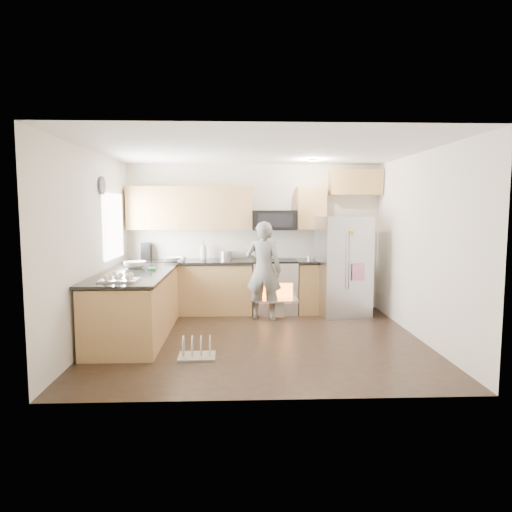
{
  "coord_description": "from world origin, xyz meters",
  "views": [
    {
      "loc": [
        -0.28,
        -6.19,
        1.83
      ],
      "look_at": [
        -0.02,
        0.5,
        1.12
      ],
      "focal_mm": 32.0,
      "sensor_mm": 36.0,
      "label": 1
    }
  ],
  "objects_px": {
    "stove_range": "(275,274)",
    "person": "(264,271)",
    "refrigerator": "(343,266)",
    "dish_rack": "(197,352)"
  },
  "relations": [
    {
      "from": "stove_range",
      "to": "refrigerator",
      "type": "distance_m",
      "value": 1.19
    },
    {
      "from": "stove_range",
      "to": "dish_rack",
      "type": "height_order",
      "value": "stove_range"
    },
    {
      "from": "refrigerator",
      "to": "person",
      "type": "height_order",
      "value": "refrigerator"
    },
    {
      "from": "person",
      "to": "dish_rack",
      "type": "distance_m",
      "value": 2.26
    },
    {
      "from": "stove_range",
      "to": "person",
      "type": "bearing_deg",
      "value": -113.98
    },
    {
      "from": "stove_range",
      "to": "person",
      "type": "xyz_separation_m",
      "value": [
        -0.22,
        -0.49,
        0.13
      ]
    },
    {
      "from": "stove_range",
      "to": "refrigerator",
      "type": "height_order",
      "value": "stove_range"
    },
    {
      "from": "dish_rack",
      "to": "stove_range",
      "type": "bearing_deg",
      "value": 64.56
    },
    {
      "from": "refrigerator",
      "to": "dish_rack",
      "type": "bearing_deg",
      "value": -146.63
    },
    {
      "from": "refrigerator",
      "to": "dish_rack",
      "type": "distance_m",
      "value": 3.25
    }
  ]
}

